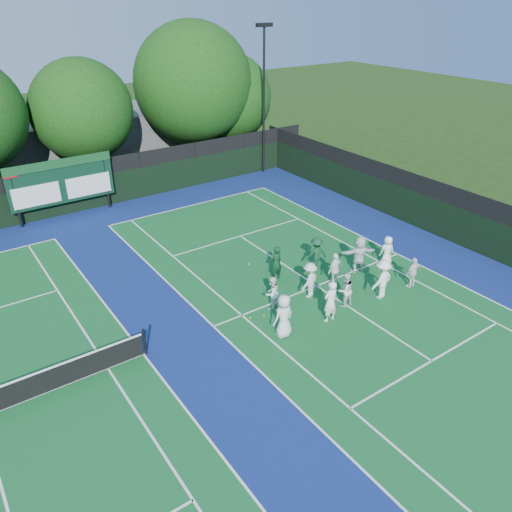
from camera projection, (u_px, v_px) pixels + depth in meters
ground at (331, 296)px, 22.15m from camera, size 120.00×120.00×0.00m
court_apron at (202, 331)px, 19.85m from camera, size 34.00×32.00×0.01m
near_court at (317, 286)px, 22.87m from camera, size 11.05×23.85×0.01m
back_fence at (79, 190)px, 30.08m from camera, size 34.00×0.08×3.00m
divider_fence_right at (445, 214)px, 26.77m from camera, size 0.08×32.00×3.00m
scoreboard at (61, 182)px, 28.88m from camera, size 6.00×0.21×3.55m
clubhouse at (97, 140)px, 37.58m from camera, size 18.00×6.00×4.00m
light_pole_right at (264, 84)px, 34.34m from camera, size 1.20×0.30×10.12m
tree_c at (84, 113)px, 31.98m from camera, size 6.46×6.46×8.46m
tree_d at (195, 86)px, 35.64m from camera, size 8.43×8.43×10.39m
tree_e at (229, 100)px, 37.65m from camera, size 6.60×6.60×8.17m
tennis_ball_0 at (250, 318)px, 20.61m from camera, size 0.07×0.07×0.07m
tennis_ball_1 at (304, 273)px, 23.87m from camera, size 0.07×0.07×0.07m
tennis_ball_2 at (365, 268)px, 24.26m from camera, size 0.07×0.07×0.07m
tennis_ball_3 at (264, 315)px, 20.76m from camera, size 0.07×0.07×0.07m
tennis_ball_4 at (249, 264)px, 24.65m from camera, size 0.07×0.07×0.07m
tennis_ball_5 at (345, 290)px, 22.52m from camera, size 0.07×0.07×0.07m
player_front_0 at (284, 316)px, 19.19m from camera, size 0.94×0.66×1.84m
player_front_1 at (330, 301)px, 20.08m from camera, size 0.68×0.46×1.84m
player_front_2 at (345, 290)px, 21.11m from camera, size 0.77×0.61×1.57m
player_front_3 at (382, 279)px, 21.64m from camera, size 1.26×0.82×1.83m
player_front_4 at (413, 272)px, 22.49m from camera, size 0.88×0.37×1.49m
player_back_0 at (272, 293)px, 20.97m from camera, size 0.83×0.71×1.49m
player_back_1 at (310, 280)px, 21.74m from camera, size 1.22×0.94×1.66m
player_back_2 at (335, 269)px, 22.58m from camera, size 1.02×0.57×1.64m
player_back_3 at (359, 254)px, 23.67m from camera, size 1.78×1.15×1.84m
player_back_4 at (387, 251)px, 24.36m from camera, size 0.84×0.66×1.50m
coach_left at (276, 263)px, 23.01m from camera, size 0.64×0.43×1.73m
coach_right at (316, 254)px, 23.90m from camera, size 1.21×0.90×1.67m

